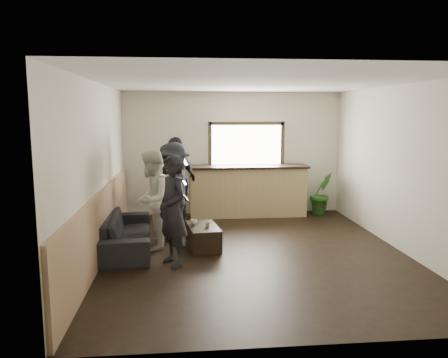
{
  "coord_description": "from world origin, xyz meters",
  "views": [
    {
      "loc": [
        -1.18,
        -6.99,
        2.31
      ],
      "look_at": [
        -0.46,
        0.4,
        1.2
      ],
      "focal_mm": 35.0,
      "sensor_mm": 36.0,
      "label": 1
    }
  ],
  "objects": [
    {
      "name": "coffee_table",
      "position": [
        -0.83,
        0.34,
        0.19
      ],
      "size": [
        0.6,
        0.94,
        0.39
      ],
      "primitive_type": "cube",
      "rotation": [
        0.0,
        0.0,
        0.14
      ],
      "color": "black",
      "rests_on": "ground"
    },
    {
      "name": "person_a",
      "position": [
        -1.33,
        -0.46,
        0.85
      ],
      "size": [
        0.66,
        0.74,
        1.7
      ],
      "rotation": [
        0.0,
        0.0,
        -1.05
      ],
      "color": "black",
      "rests_on": "ground"
    },
    {
      "name": "person_d",
      "position": [
        -1.28,
        1.89,
        0.92
      ],
      "size": [
        1.04,
        1.12,
        1.85
      ],
      "rotation": [
        0.0,
        0.0,
        -2.27
      ],
      "color": "black",
      "rests_on": "ground"
    },
    {
      "name": "potted_plant",
      "position": [
        2.01,
        2.63,
        0.49
      ],
      "size": [
        0.66,
        0.6,
        0.99
      ],
      "primitive_type": "imported",
      "rotation": [
        0.0,
        0.0,
        0.37
      ],
      "color": "#2D6623",
      "rests_on": "ground"
    },
    {
      "name": "person_b",
      "position": [
        -1.7,
        0.39,
        0.85
      ],
      "size": [
        0.82,
        0.95,
        1.71
      ],
      "rotation": [
        0.0,
        0.0,
        -1.8
      ],
      "color": "beige",
      "rests_on": "ground"
    },
    {
      "name": "sofa",
      "position": [
        -2.15,
        0.37,
        0.3
      ],
      "size": [
        0.96,
        2.12,
        0.6
      ],
      "primitive_type": "imported",
      "rotation": [
        0.0,
        0.0,
        1.64
      ],
      "color": "black",
      "rests_on": "ground"
    },
    {
      "name": "cup_a",
      "position": [
        -0.99,
        0.45,
        0.43
      ],
      "size": [
        0.16,
        0.16,
        0.09
      ],
      "primitive_type": "imported",
      "rotation": [
        0.0,
        0.0,
        0.86
      ],
      "color": "silver",
      "rests_on": "coffee_table"
    },
    {
      "name": "room_shell",
      "position": [
        -0.74,
        0.0,
        1.47
      ],
      "size": [
        5.01,
        6.01,
        2.8
      ],
      "color": "silver",
      "rests_on": "ground"
    },
    {
      "name": "bar_counter",
      "position": [
        0.3,
        2.7,
        0.64
      ],
      "size": [
        2.7,
        0.68,
        2.13
      ],
      "color": "tan",
      "rests_on": "ground"
    },
    {
      "name": "person_c",
      "position": [
        -1.34,
        1.15,
        0.89
      ],
      "size": [
        1.1,
        1.33,
        1.79
      ],
      "rotation": [
        0.0,
        0.0,
        -2.03
      ],
      "color": "black",
      "rests_on": "ground"
    },
    {
      "name": "cup_b",
      "position": [
        -0.76,
        0.27,
        0.43
      ],
      "size": [
        0.11,
        0.11,
        0.09
      ],
      "primitive_type": "imported",
      "rotation": [
        0.0,
        0.0,
        0.24
      ],
      "color": "silver",
      "rests_on": "coffee_table"
    },
    {
      "name": "ground",
      "position": [
        0.0,
        0.0,
        0.0
      ],
      "size": [
        5.0,
        6.0,
        0.01
      ],
      "primitive_type": "cube",
      "color": "black"
    }
  ]
}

